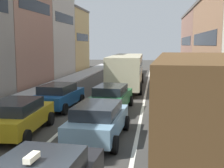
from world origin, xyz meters
TOP-DOWN VIEW (x-y plane):
  - sidewalk_left at (-6.70, 20.00)m, footprint 2.60×64.00m
  - lane_stripe_left at (-1.70, 20.00)m, footprint 0.16×60.00m
  - lane_stripe_right at (1.70, 20.00)m, footprint 0.16×60.00m
  - removalist_box_truck at (3.69, 2.47)m, footprint 3.00×7.80m
  - sedan_centre_lane_second at (0.17, 7.05)m, footprint 2.22×4.38m
  - wagon_left_lane_second at (-3.34, 7.22)m, footprint 2.21×4.37m
  - hatchback_centre_lane_third at (-0.09, 12.31)m, footprint 2.30×4.41m
  - sedan_left_lane_third at (-3.26, 12.34)m, footprint 2.29×4.41m
  - sedan_right_lane_behind_truck at (3.47, 9.75)m, footprint 2.07×4.31m
  - bus_mid_queue_primary at (-0.03, 21.00)m, footprint 3.01×10.56m

SIDE VIEW (x-z plane):
  - lane_stripe_left at x=-1.70m, z-range 0.00..0.01m
  - lane_stripe_right at x=1.70m, z-range 0.00..0.01m
  - sidewalk_left at x=-6.70m, z-range 0.00..0.14m
  - sedan_centre_lane_second at x=0.17m, z-range 0.05..1.54m
  - wagon_left_lane_second at x=-3.34m, z-range 0.05..1.54m
  - hatchback_centre_lane_third at x=-0.09m, z-range 0.05..1.54m
  - sedan_left_lane_third at x=-3.26m, z-range 0.05..1.54m
  - sedan_right_lane_behind_truck at x=3.47m, z-range 0.05..1.54m
  - bus_mid_queue_primary at x=-0.03m, z-range 0.31..3.21m
  - removalist_box_truck at x=3.69m, z-range 0.18..3.76m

